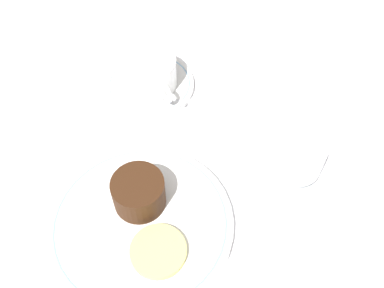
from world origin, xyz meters
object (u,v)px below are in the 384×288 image
Objects in this scene: dinner_plate at (141,224)px; coffee_cup at (147,72)px; wine_glass at (297,155)px; dessert_cake at (139,193)px.

coffee_cup reaches higher than dinner_plate.
dinner_plate is at bearing -105.04° from wine_glass.
dinner_plate is at bearing -30.02° from dessert_cake.
dessert_cake is (-0.03, 0.02, 0.03)m from dinner_plate.
wine_glass is (0.06, 0.21, 0.06)m from dinner_plate.
coffee_cup reaches higher than dessert_cake.
dinner_plate is 0.23m from wine_glass.
dinner_plate is at bearing -33.07° from coffee_cup.
wine_glass is (0.27, 0.07, 0.03)m from coffee_cup.
wine_glass is at bearing 74.96° from dinner_plate.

